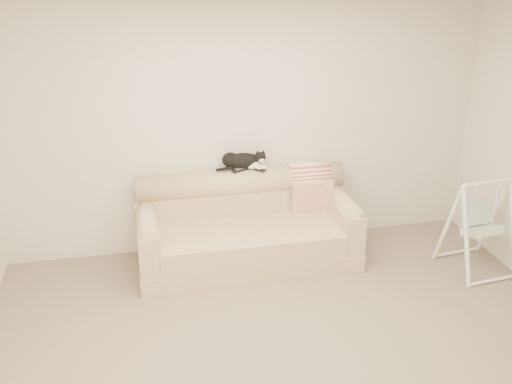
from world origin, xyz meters
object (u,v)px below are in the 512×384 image
remote_a (240,170)px  baby_swing (480,225)px  tuxedo_cat (243,160)px  sofa (246,228)px  remote_b (258,169)px

remote_a → baby_swing: (2.24, -0.89, -0.43)m
tuxedo_cat → baby_swing: tuxedo_cat is taller
tuxedo_cat → sofa: bearing=-93.6°
tuxedo_cat → baby_swing: bearing=-22.6°
sofa → baby_swing: 2.32m
sofa → remote_b: 0.62m
tuxedo_cat → baby_swing: size_ratio=0.55×
sofa → remote_b: remote_b is taller
sofa → baby_swing: bearing=-16.7°
remote_a → sofa: bearing=-85.3°
sofa → remote_b: (0.17, 0.22, 0.56)m
remote_a → baby_swing: baby_swing is taller
remote_b → tuxedo_cat: bearing=167.8°
remote_a → tuxedo_cat: tuxedo_cat is taller
remote_a → baby_swing: bearing=-21.7°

